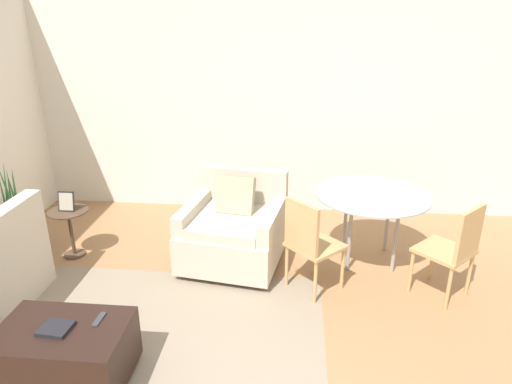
# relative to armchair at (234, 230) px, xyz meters

# --- Properties ---
(wall_back) EXTENTS (12.00, 0.06, 2.75)m
(wall_back) POSITION_rel_armchair_xyz_m (0.22, 1.45, 1.02)
(wall_back) COLOR white
(wall_back) RESTS_ON ground_plane
(area_rug) EXTENTS (2.67, 1.83, 0.01)m
(area_rug) POSITION_rel_armchair_xyz_m (-0.47, -1.18, -0.35)
(area_rug) COLOR gray
(area_rug) RESTS_ON ground_plane
(armchair) EXTENTS (1.07, 1.07, 0.90)m
(armchair) POSITION_rel_armchair_xyz_m (0.00, 0.00, 0.00)
(armchair) COLOR beige
(armchair) RESTS_ON ground_plane
(ottoman) EXTENTS (0.86, 0.57, 0.43)m
(ottoman) POSITION_rel_armchair_xyz_m (-0.93, -1.72, -0.12)
(ottoman) COLOR black
(ottoman) RESTS_ON ground_plane
(book_stack) EXTENTS (0.21, 0.19, 0.03)m
(book_stack) POSITION_rel_armchair_xyz_m (-0.95, -1.74, 0.09)
(book_stack) COLOR black
(book_stack) RESTS_ON ottoman
(tv_remote_primary) EXTENTS (0.05, 0.15, 0.01)m
(tv_remote_primary) POSITION_rel_armchair_xyz_m (-0.71, -1.61, 0.08)
(tv_remote_primary) COLOR #333338
(tv_remote_primary) RESTS_ON ottoman
(potted_plant) EXTENTS (0.36, 0.36, 1.07)m
(potted_plant) POSITION_rel_armchair_xyz_m (-2.25, -0.06, -0.10)
(potted_plant) COLOR #333338
(potted_plant) RESTS_ON ground_plane
(side_table) EXTENTS (0.40, 0.40, 0.51)m
(side_table) POSITION_rel_armchair_xyz_m (-1.70, -0.03, 0.00)
(side_table) COLOR #4C3828
(side_table) RESTS_ON ground_plane
(picture_frame) EXTENTS (0.17, 0.07, 0.20)m
(picture_frame) POSITION_rel_armchair_xyz_m (-1.70, -0.03, 0.26)
(picture_frame) COLOR black
(picture_frame) RESTS_ON side_table
(dining_table) EXTENTS (1.12, 1.12, 0.73)m
(dining_table) POSITION_rel_armchair_xyz_m (1.36, 0.16, 0.30)
(dining_table) COLOR #99A8AD
(dining_table) RESTS_ON ground_plane
(dining_chair_near_left) EXTENTS (0.59, 0.59, 0.90)m
(dining_chair_near_left) POSITION_rel_armchair_xyz_m (0.74, -0.46, 0.16)
(dining_chair_near_left) COLOR tan
(dining_chair_near_left) RESTS_ON ground_plane
(dining_chair_near_right) EXTENTS (0.59, 0.59, 0.90)m
(dining_chair_near_right) POSITION_rel_armchair_xyz_m (1.98, -0.46, 0.16)
(dining_chair_near_right) COLOR tan
(dining_chair_near_right) RESTS_ON ground_plane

